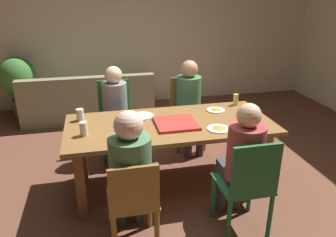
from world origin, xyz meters
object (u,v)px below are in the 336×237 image
(plate_1, at_px, (130,135))
(potted_plant, at_px, (18,80))
(person_2, at_px, (116,107))
(person_3, at_px, (242,156))
(chair_0, at_px, (186,110))
(plate_2, at_px, (219,128))
(drinking_glass_0, at_px, (84,129))
(plate_3, at_px, (142,116))
(person_1, at_px, (130,167))
(dining_table, at_px, (170,131))
(pizza_box_0, at_px, (176,123))
(drinking_glass_1, at_px, (240,119))
(drinking_glass_3, at_px, (80,115))
(person_0, at_px, (190,99))
(drinking_glass_2, at_px, (236,100))
(couch, at_px, (89,101))
(plate_0, at_px, (216,110))
(chair_2, at_px, (116,117))
(chair_3, at_px, (248,184))
(chair_1, at_px, (133,203))

(plate_1, distance_m, potted_plant, 3.25)
(person_2, height_order, person_3, person_3)
(chair_0, bearing_deg, plate_2, -91.24)
(chair_0, height_order, drinking_glass_0, chair_0)
(plate_3, bearing_deg, person_1, -103.93)
(dining_table, xyz_separation_m, pizza_box_0, (0.05, -0.06, 0.11))
(drinking_glass_1, xyz_separation_m, drinking_glass_3, (-1.58, 0.46, 0.00))
(person_1, bearing_deg, plate_2, 27.79)
(person_2, xyz_separation_m, drinking_glass_0, (-0.35, -0.89, 0.12))
(dining_table, xyz_separation_m, person_1, (-0.50, -0.76, 0.07))
(chair_0, xyz_separation_m, potted_plant, (-2.41, 1.67, 0.12))
(person_0, bearing_deg, drinking_glass_2, -46.27)
(plate_2, relative_size, drinking_glass_0, 1.71)
(person_0, distance_m, plate_1, 1.38)
(drinking_glass_0, distance_m, couch, 2.49)
(couch, bearing_deg, plate_2, -63.78)
(plate_2, bearing_deg, pizza_box_0, 150.57)
(plate_0, xyz_separation_m, plate_1, (-1.02, -0.47, -0.00))
(drinking_glass_0, xyz_separation_m, drinking_glass_1, (1.54, -0.07, -0.01))
(dining_table, distance_m, drinking_glass_2, 0.97)
(person_1, distance_m, drinking_glass_0, 0.73)
(person_2, distance_m, drinking_glass_1, 1.53)
(person_2, distance_m, pizza_box_0, 0.99)
(drinking_glass_0, xyz_separation_m, potted_plant, (-1.10, 2.76, -0.19))
(person_3, height_order, couch, person_3)
(plate_3, bearing_deg, plate_1, -111.32)
(person_2, distance_m, plate_0, 1.21)
(chair_0, xyz_separation_m, drinking_glass_2, (0.43, -0.59, 0.30))
(chair_2, relative_size, drinking_glass_3, 7.56)
(chair_3, xyz_separation_m, person_3, (0.00, 0.15, 0.18))
(chair_0, height_order, person_0, person_0)
(drinking_glass_2, bearing_deg, potted_plant, 141.44)
(person_2, xyz_separation_m, pizza_box_0, (0.55, -0.82, 0.06))
(dining_table, relative_size, person_1, 1.76)
(chair_0, relative_size, potted_plant, 0.93)
(chair_0, bearing_deg, drinking_glass_2, -54.01)
(chair_2, distance_m, plate_0, 1.30)
(chair_2, distance_m, plate_1, 1.18)
(chair_2, xyz_separation_m, pizza_box_0, (0.55, -0.97, 0.26))
(chair_0, height_order, plate_2, chair_0)
(person_2, xyz_separation_m, drinking_glass_3, (-0.39, -0.49, 0.11))
(drinking_glass_0, bearing_deg, person_3, -25.81)
(dining_table, bearing_deg, plate_3, 136.73)
(chair_1, distance_m, person_2, 1.66)
(drinking_glass_2, bearing_deg, person_3, -110.78)
(person_3, height_order, plate_2, person_3)
(person_0, distance_m, couch, 2.02)
(drinking_glass_1, bearing_deg, potted_plant, 133.03)
(chair_1, distance_m, pizza_box_0, 1.03)
(chair_0, height_order, person_3, person_3)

